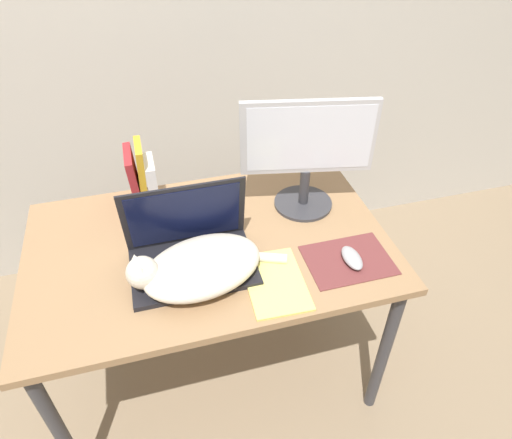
# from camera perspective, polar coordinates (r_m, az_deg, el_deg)

# --- Properties ---
(wall_back) EXTENTS (8.00, 0.05, 2.60)m
(wall_back) POSITION_cam_1_polar(r_m,az_deg,el_deg) (2.08, -11.95, 25.20)
(wall_back) COLOR #BCB7AD
(wall_back) RESTS_ON ground_plane
(desk) EXTENTS (1.23, 0.78, 0.73)m
(desk) POSITION_cam_1_polar(r_m,az_deg,el_deg) (1.63, -5.79, -4.88)
(desk) COLOR #93704C
(desk) RESTS_ON ground_plane
(laptop) EXTENTS (0.39, 0.26, 0.27)m
(laptop) POSITION_cam_1_polar(r_m,az_deg,el_deg) (1.48, -8.15, -3.93)
(laptop) COLOR black
(laptop) RESTS_ON desk
(cat) EXTENTS (0.51, 0.33, 0.13)m
(cat) POSITION_cam_1_polar(r_m,az_deg,el_deg) (1.42, -7.27, -5.90)
(cat) COLOR beige
(cat) RESTS_ON desk
(external_monitor) EXTENTS (0.46, 0.22, 0.42)m
(external_monitor) POSITION_cam_1_polar(r_m,az_deg,el_deg) (1.61, 6.44, 8.52)
(external_monitor) COLOR #333338
(external_monitor) RESTS_ON desk
(mousepad) EXTENTS (0.28, 0.21, 0.00)m
(mousepad) POSITION_cam_1_polar(r_m,az_deg,el_deg) (1.53, 11.44, -4.98)
(mousepad) COLOR brown
(mousepad) RESTS_ON desk
(computer_mouse) EXTENTS (0.06, 0.11, 0.03)m
(computer_mouse) POSITION_cam_1_polar(r_m,az_deg,el_deg) (1.52, 11.91, -4.72)
(computer_mouse) COLOR #99999E
(computer_mouse) RESTS_ON mousepad
(book_row) EXTENTS (0.10, 0.16, 0.26)m
(book_row) POSITION_cam_1_polar(r_m,az_deg,el_deg) (1.72, -14.01, 4.83)
(book_row) COLOR maroon
(book_row) RESTS_ON desk
(notepad) EXTENTS (0.19, 0.28, 0.01)m
(notepad) POSITION_cam_1_polar(r_m,az_deg,el_deg) (1.43, 2.40, -7.80)
(notepad) COLOR #E5DB6B
(notepad) RESTS_ON desk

